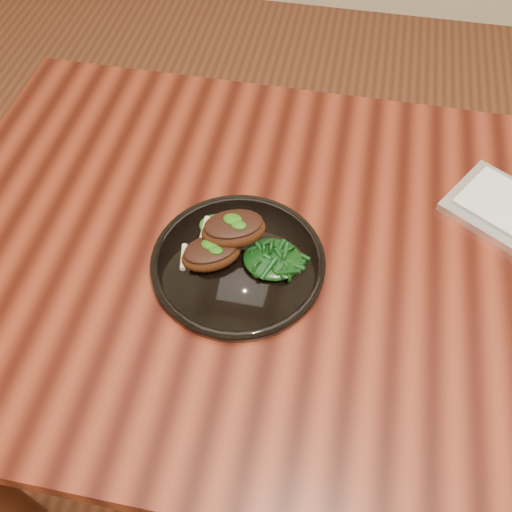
% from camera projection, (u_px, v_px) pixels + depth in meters
% --- Properties ---
extents(desk, '(1.60, 0.80, 0.75)m').
position_uv_depth(desk, '(422.00, 304.00, 0.93)').
color(desk, black).
rests_on(desk, ground).
extents(plate, '(0.26, 0.26, 0.02)m').
position_uv_depth(plate, '(238.00, 262.00, 0.86)').
color(plate, black).
rests_on(plate, desk).
extents(lamb_chop_front, '(0.11, 0.10, 0.04)m').
position_uv_depth(lamb_chop_front, '(211.00, 253.00, 0.84)').
color(lamb_chop_front, '#3C1B0B').
rests_on(lamb_chop_front, plate).
extents(lamb_chop_back, '(0.11, 0.09, 0.04)m').
position_uv_depth(lamb_chop_back, '(233.00, 229.00, 0.84)').
color(lamb_chop_back, '#3C1B0B').
rests_on(lamb_chop_back, plate).
extents(herb_smear, '(0.08, 0.05, 0.01)m').
position_uv_depth(herb_smear, '(225.00, 227.00, 0.89)').
color(herb_smear, '#114407').
rests_on(herb_smear, plate).
extents(greens_heap, '(0.09, 0.08, 0.03)m').
position_uv_depth(greens_heap, '(273.00, 257.00, 0.84)').
color(greens_heap, black).
rests_on(greens_heap, plate).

